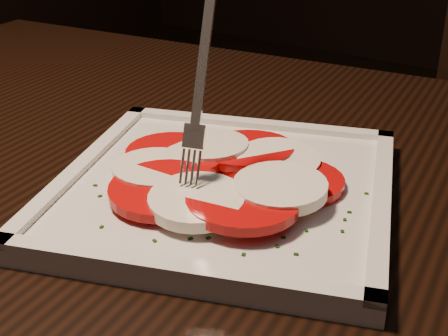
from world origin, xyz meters
TOP-DOWN VIEW (x-y plane):
  - table at (-0.08, 0.08)m, footprint 1.28×0.93m
  - plate at (-0.02, 0.06)m, footprint 0.36×0.36m
  - caprese_salad at (-0.02, 0.06)m, footprint 0.23×0.22m
  - fork at (-0.03, 0.05)m, footprint 0.05×0.07m

SIDE VIEW (x-z plane):
  - table at x=-0.08m, z-range 0.28..1.03m
  - plate at x=-0.02m, z-range 0.75..0.76m
  - caprese_salad at x=-0.02m, z-range 0.76..0.79m
  - fork at x=-0.03m, z-range 0.79..0.93m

